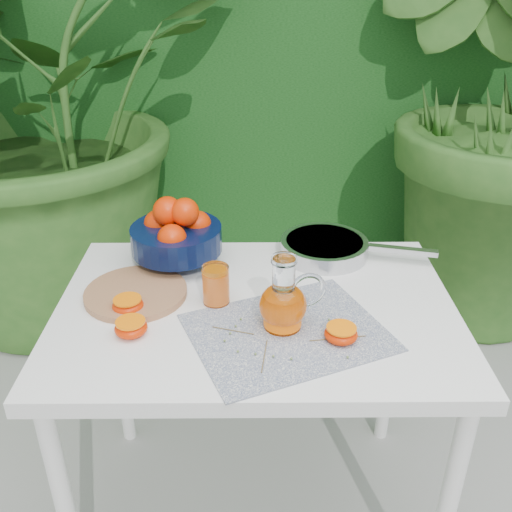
{
  "coord_description": "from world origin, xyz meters",
  "views": [
    {
      "loc": [
        -0.0,
        -1.19,
        1.53
      ],
      "look_at": [
        0.01,
        0.04,
        0.88
      ],
      "focal_mm": 40.0,
      "sensor_mm": 36.0,
      "label": 1
    }
  ],
  "objects_px": {
    "juice_pitcher": "(284,303)",
    "saute_pan": "(326,247)",
    "fruit_bowl": "(177,233)",
    "white_table": "(256,332)",
    "cutting_board": "(136,293)"
  },
  "relations": [
    {
      "from": "cutting_board",
      "to": "saute_pan",
      "type": "distance_m",
      "value": 0.56
    },
    {
      "from": "cutting_board",
      "to": "juice_pitcher",
      "type": "distance_m",
      "value": 0.4
    },
    {
      "from": "fruit_bowl",
      "to": "saute_pan",
      "type": "bearing_deg",
      "value": 5.36
    },
    {
      "from": "fruit_bowl",
      "to": "white_table",
      "type": "bearing_deg",
      "value": -46.15
    },
    {
      "from": "fruit_bowl",
      "to": "juice_pitcher",
      "type": "distance_m",
      "value": 0.43
    },
    {
      "from": "juice_pitcher",
      "to": "saute_pan",
      "type": "distance_m",
      "value": 0.39
    },
    {
      "from": "fruit_bowl",
      "to": "saute_pan",
      "type": "relative_size",
      "value": 0.57
    },
    {
      "from": "saute_pan",
      "to": "white_table",
      "type": "bearing_deg",
      "value": -127.19
    },
    {
      "from": "white_table",
      "to": "cutting_board",
      "type": "distance_m",
      "value": 0.33
    },
    {
      "from": "saute_pan",
      "to": "fruit_bowl",
      "type": "bearing_deg",
      "value": -174.64
    },
    {
      "from": "cutting_board",
      "to": "fruit_bowl",
      "type": "distance_m",
      "value": 0.22
    },
    {
      "from": "juice_pitcher",
      "to": "saute_pan",
      "type": "height_order",
      "value": "juice_pitcher"
    },
    {
      "from": "fruit_bowl",
      "to": "juice_pitcher",
      "type": "height_order",
      "value": "fruit_bowl"
    },
    {
      "from": "white_table",
      "to": "juice_pitcher",
      "type": "height_order",
      "value": "juice_pitcher"
    },
    {
      "from": "white_table",
      "to": "saute_pan",
      "type": "distance_m",
      "value": 0.35
    }
  ]
}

